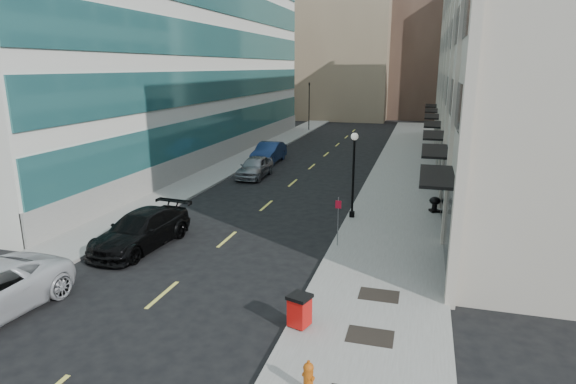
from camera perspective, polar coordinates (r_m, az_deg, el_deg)
The scene contains 21 objects.
ground at distance 16.94m, azimuth -18.15°, elevation -14.42°, with size 160.00×160.00×0.00m, color black.
sidewalk_right at distance 33.09m, azimuth 13.20°, elevation 0.35°, with size 5.00×80.00×0.15m, color gray.
sidewalk_left at distance 36.40m, azimuth -9.36°, elevation 1.84°, with size 3.00×80.00×0.15m, color gray.
building_right at distance 39.95m, azimuth 28.62°, elevation 14.32°, with size 15.30×46.50×18.25m.
building_left at distance 46.28m, azimuth -17.17°, elevation 16.46°, with size 16.14×46.00×20.00m.
skyline_tan_near at distance 81.32m, azimuth 7.14°, elevation 18.75°, with size 14.00×18.00×28.00m, color #8C785C.
skyline_brown at distance 84.57m, azimuth 16.24°, elevation 20.19°, with size 12.00×16.00×34.00m, color brown.
skyline_tan_far at distance 92.97m, azimuth 1.72°, elevation 16.47°, with size 12.00×14.00×22.00m, color #8C785C.
skyline_stone at distance 78.67m, azimuth 23.40°, elevation 14.93°, with size 10.00×14.00×20.00m, color #B0A595.
grate_mid at distance 15.32m, azimuth 9.71°, elevation -16.49°, with size 1.40×1.00×0.01m, color black.
grate_far at distance 17.77m, azimuth 10.74°, elevation -11.91°, with size 1.40×1.00×0.01m, color black.
road_centerline at distance 31.42m, azimuth -0.87°, elevation -0.14°, with size 0.15×68.20×0.01m.
traffic_signal at distance 61.80m, azimuth 2.54°, elevation 12.49°, with size 0.66×0.66×6.98m.
car_black_pickup at distance 22.92m, azimuth -17.03°, elevation -4.35°, with size 2.29×5.64×1.64m, color black.
car_silver_sedan at distance 35.92m, azimuth -3.94°, elevation 2.98°, with size 1.85×4.60×1.57m, color gray.
car_blue_sedan at distance 41.55m, azimuth -2.29°, elevation 4.70°, with size 1.81×5.18×1.71m, color navy.
fire_hydrant at distance 12.76m, azimuth 2.42°, elevation -21.07°, with size 0.36×0.36×0.88m.
trash_bin at distance 15.36m, azimuth 1.38°, elevation -13.74°, with size 0.82×0.82×1.06m.
lamppost at distance 25.56m, azimuth 7.78°, elevation 2.92°, with size 0.39×0.39×4.66m.
sign_post at distance 21.61m, azimuth 5.96°, elevation -2.66°, with size 0.27×0.06×2.27m.
urn_planter at distance 27.99m, azimuth 17.01°, elevation -1.23°, with size 0.62×0.62×0.86m.
Camera 1 is at (8.73, -12.09, 8.02)m, focal length 30.00 mm.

